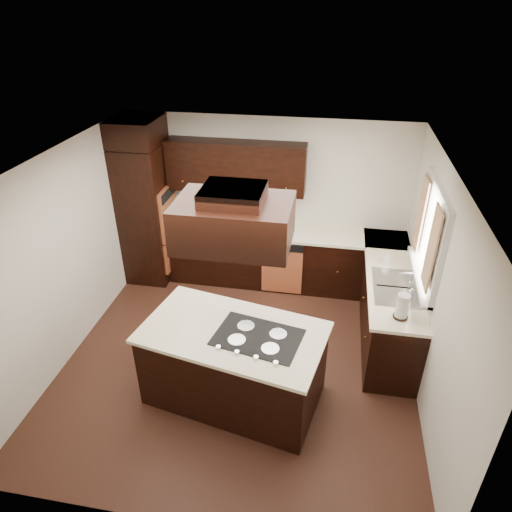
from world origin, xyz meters
name	(u,v)px	position (x,y,z in m)	size (l,w,h in m)	color
floor	(240,359)	(0.00, 0.00, -0.01)	(4.20, 4.20, 0.02)	#522C1E
ceiling	(235,165)	(0.00, 0.00, 2.51)	(4.20, 4.20, 0.02)	white
wall_back	(267,200)	(0.00, 2.11, 1.25)	(4.20, 0.02, 2.50)	beige
wall_front	(177,429)	(0.00, -2.11, 1.25)	(4.20, 0.02, 2.50)	beige
wall_left	(64,257)	(-2.11, 0.00, 1.25)	(0.02, 4.20, 2.50)	beige
wall_right	(435,293)	(2.11, 0.00, 1.25)	(0.02, 4.20, 2.50)	beige
oven_column	(147,214)	(-1.78, 1.71, 1.06)	(0.65, 0.75, 2.12)	black
wall_oven_face	(169,212)	(-1.43, 1.71, 1.12)	(0.05, 0.62, 0.78)	#BB5C35
base_cabinets_back	(265,257)	(0.03, 1.80, 0.44)	(2.93, 0.60, 0.88)	black
base_cabinets_right	(387,303)	(1.80, 0.90, 0.44)	(0.60, 2.40, 0.88)	black
countertop_back	(266,231)	(0.03, 1.79, 0.90)	(2.93, 0.63, 0.04)	#FCF0CC
countertop_right	(391,273)	(1.79, 0.90, 0.90)	(0.63, 2.40, 0.04)	#FCF0CC
upper_cabinets	(236,167)	(-0.43, 1.93, 1.81)	(2.00, 0.34, 0.72)	black
dishwasher_front	(282,271)	(0.33, 1.50, 0.40)	(0.60, 0.05, 0.72)	#BB5C35
window_frame	(431,235)	(2.07, 0.55, 1.65)	(0.06, 1.32, 1.12)	silver
window_pane	(433,235)	(2.10, 0.55, 1.65)	(0.00, 1.20, 1.00)	white
curtain_left	(432,249)	(2.01, 0.13, 1.70)	(0.02, 0.34, 0.90)	beige
curtain_right	(421,214)	(2.01, 0.97, 1.70)	(0.02, 0.34, 0.90)	beige
sink_rim	(395,287)	(1.80, 0.55, 0.92)	(0.52, 0.84, 0.01)	silver
island	(234,365)	(0.07, -0.58, 0.44)	(1.83, 1.00, 0.88)	black
island_top	(233,333)	(0.07, -0.58, 0.90)	(1.90, 1.07, 0.04)	#FCF0CC
cooktop	(258,337)	(0.34, -0.64, 0.93)	(0.87, 0.58, 0.01)	black
range_hood	(234,223)	(0.10, -0.55, 2.16)	(1.05, 0.72, 0.42)	black
hood_duct	(233,194)	(0.10, -0.55, 2.44)	(0.55, 0.50, 0.13)	black
blender_base	(195,222)	(-1.04, 1.73, 0.97)	(0.15, 0.15, 0.10)	silver
blender_pitcher	(194,211)	(-1.04, 1.73, 1.15)	(0.13, 0.13, 0.26)	silver
spice_rack	(209,215)	(-0.83, 1.78, 1.08)	(0.39, 0.10, 0.32)	black
mixing_bowl	(188,222)	(-1.15, 1.75, 0.96)	(0.29, 0.29, 0.07)	silver
soap_bottle	(386,258)	(1.72, 1.09, 1.01)	(0.08, 0.08, 0.18)	silver
paper_towel	(402,307)	(1.80, -0.04, 1.07)	(0.14, 0.14, 0.29)	silver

